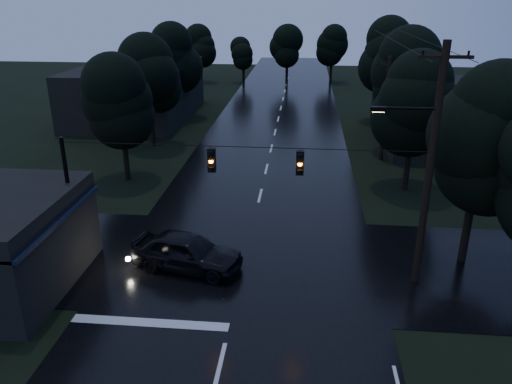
# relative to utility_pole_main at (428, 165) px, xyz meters

# --- Properties ---
(main_road) EXTENTS (12.00, 120.00, 0.02)m
(main_road) POSITION_rel_utility_pole_main_xyz_m (-7.41, 19.00, -5.26)
(main_road) COLOR black
(main_road) RESTS_ON ground
(cross_street) EXTENTS (60.00, 9.00, 0.02)m
(cross_street) POSITION_rel_utility_pole_main_xyz_m (-7.41, 1.00, -5.26)
(cross_street) COLOR black
(cross_street) RESTS_ON ground
(building_far_right) EXTENTS (10.00, 14.00, 4.40)m
(building_far_right) POSITION_rel_utility_pole_main_xyz_m (6.59, 23.00, -3.06)
(building_far_right) COLOR black
(building_far_right) RESTS_ON ground
(building_far_left) EXTENTS (10.00, 16.00, 5.00)m
(building_far_left) POSITION_rel_utility_pole_main_xyz_m (-21.41, 29.00, -2.76)
(building_far_left) COLOR black
(building_far_left) RESTS_ON ground
(utility_pole_main) EXTENTS (3.50, 0.30, 10.00)m
(utility_pole_main) POSITION_rel_utility_pole_main_xyz_m (0.00, 0.00, 0.00)
(utility_pole_main) COLOR black
(utility_pole_main) RESTS_ON ground
(utility_pole_far) EXTENTS (2.00, 0.30, 7.50)m
(utility_pole_far) POSITION_rel_utility_pole_main_xyz_m (0.89, 17.00, -1.38)
(utility_pole_far) COLOR black
(utility_pole_far) RESTS_ON ground
(anchor_pole_left) EXTENTS (0.18, 0.18, 6.00)m
(anchor_pole_left) POSITION_rel_utility_pole_main_xyz_m (-14.91, 0.00, -2.26)
(anchor_pole_left) COLOR black
(anchor_pole_left) RESTS_ON ground
(span_signals) EXTENTS (15.00, 0.37, 1.12)m
(span_signals) POSITION_rel_utility_pole_main_xyz_m (-6.85, -0.01, -0.01)
(span_signals) COLOR black
(span_signals) RESTS_ON ground
(tree_corner_near) EXTENTS (4.48, 4.48, 9.44)m
(tree_corner_near) POSITION_rel_utility_pole_main_xyz_m (2.59, 2.00, 0.74)
(tree_corner_near) COLOR black
(tree_corner_near) RESTS_ON ground
(tree_left_a) EXTENTS (3.92, 3.92, 8.26)m
(tree_left_a) POSITION_rel_utility_pole_main_xyz_m (-16.41, 11.00, -0.02)
(tree_left_a) COLOR black
(tree_left_a) RESTS_ON ground
(tree_left_b) EXTENTS (4.20, 4.20, 8.85)m
(tree_left_b) POSITION_rel_utility_pole_main_xyz_m (-17.01, 19.00, 0.36)
(tree_left_b) COLOR black
(tree_left_b) RESTS_ON ground
(tree_left_c) EXTENTS (4.48, 4.48, 9.44)m
(tree_left_c) POSITION_rel_utility_pole_main_xyz_m (-17.61, 29.00, 0.74)
(tree_left_c) COLOR black
(tree_left_c) RESTS_ON ground
(tree_right_a) EXTENTS (4.20, 4.20, 8.85)m
(tree_right_a) POSITION_rel_utility_pole_main_xyz_m (1.59, 11.00, 0.36)
(tree_right_a) COLOR black
(tree_right_a) RESTS_ON ground
(tree_right_b) EXTENTS (4.48, 4.48, 9.44)m
(tree_right_b) POSITION_rel_utility_pole_main_xyz_m (2.19, 19.00, 0.74)
(tree_right_b) COLOR black
(tree_right_b) RESTS_ON ground
(tree_right_c) EXTENTS (4.76, 4.76, 10.03)m
(tree_right_c) POSITION_rel_utility_pole_main_xyz_m (2.79, 29.00, 1.11)
(tree_right_c) COLOR black
(tree_right_c) RESTS_ON ground
(car) EXTENTS (5.31, 3.04, 1.70)m
(car) POSITION_rel_utility_pole_main_xyz_m (-9.89, 0.10, -4.41)
(car) COLOR black
(car) RESTS_ON ground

